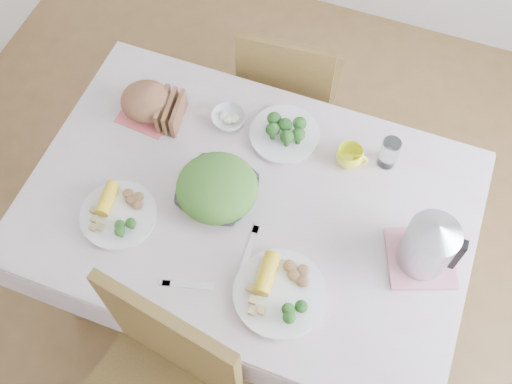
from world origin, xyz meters
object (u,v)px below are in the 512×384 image
(dining_table, at_px, (249,249))
(dinner_plate_left, at_px, (119,215))
(salad_bowl, at_px, (218,193))
(chair_far, at_px, (292,83))
(electric_kettle, at_px, (429,244))
(dinner_plate_right, at_px, (280,294))
(yellow_mug, at_px, (349,156))

(dining_table, distance_m, dinner_plate_left, 0.59)
(dinner_plate_left, bearing_deg, salad_bowl, 33.45)
(chair_far, height_order, dinner_plate_left, chair_far)
(dining_table, xyz_separation_m, chair_far, (-0.10, 0.78, 0.09))
(electric_kettle, bearing_deg, dinner_plate_right, -147.92)
(dining_table, distance_m, chair_far, 0.79)
(yellow_mug, relative_size, electric_kettle, 0.43)
(chair_far, bearing_deg, electric_kettle, 126.53)
(salad_bowl, relative_size, yellow_mug, 2.68)
(electric_kettle, bearing_deg, dinner_plate_left, -171.59)
(dining_table, xyz_separation_m, salad_bowl, (-0.11, -0.01, 0.42))
(chair_far, relative_size, electric_kettle, 3.99)
(dining_table, bearing_deg, dinner_plate_left, -152.72)
(salad_bowl, bearing_deg, yellow_mug, 37.74)
(dining_table, bearing_deg, chair_far, 97.05)
(dinner_plate_right, bearing_deg, chair_far, 106.17)
(dining_table, bearing_deg, dinner_plate_right, -52.30)
(dinner_plate_left, relative_size, yellow_mug, 2.68)
(chair_far, distance_m, salad_bowl, 0.86)
(chair_far, distance_m, dinner_plate_right, 1.13)
(dining_table, relative_size, yellow_mug, 14.57)
(dinner_plate_right, distance_m, yellow_mug, 0.55)
(dining_table, bearing_deg, salad_bowl, -172.61)
(dining_table, relative_size, salad_bowl, 5.43)
(dinner_plate_right, bearing_deg, yellow_mug, 83.47)
(dinner_plate_right, xyz_separation_m, yellow_mug, (0.06, 0.54, 0.03))
(dinner_plate_left, bearing_deg, dining_table, 27.28)
(yellow_mug, bearing_deg, electric_kettle, -40.41)
(dining_table, height_order, dinner_plate_right, dinner_plate_right)
(dining_table, xyz_separation_m, electric_kettle, (0.59, 0.00, 0.51))
(chair_far, bearing_deg, yellow_mug, 121.08)
(dinner_plate_left, xyz_separation_m, yellow_mug, (0.66, 0.48, 0.03))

